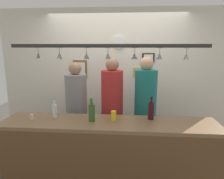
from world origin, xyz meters
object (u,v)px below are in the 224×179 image
Objects in this scene: person_middle_red_shirt at (112,102)px; person_left_grey_shirt at (76,104)px; bottle_soda_clear at (55,111)px; wall_clock at (119,43)px; bottle_champagne_green at (92,112)px; picture_frame_upper_small at (148,58)px; picture_frame_lower_pair at (142,73)px; drink_can at (114,116)px; person_right_teal_shirt at (145,102)px; picture_frame_caricature at (80,69)px; cupcake at (32,117)px; bottle_wine_dark_red at (151,110)px.

person_left_grey_shirt is at bearing -180.00° from person_middle_red_shirt.
bottle_soda_clear is at bearing -139.71° from person_middle_red_shirt.
person_middle_red_shirt is at bearing -95.35° from wall_clock.
picture_frame_upper_small reaches higher than bottle_champagne_green.
picture_frame_upper_small reaches higher than picture_frame_lower_pair.
bottle_champagne_green is 1.66m from wall_clock.
bottle_soda_clear reaches higher than drink_can.
person_right_teal_shirt is 8.05× the size of wall_clock.
wall_clock is at bearing -179.17° from picture_frame_lower_pair.
drink_can is (0.27, 0.05, -0.06)m from bottle_champagne_green.
picture_frame_upper_small reaches higher than picture_frame_caricature.
person_middle_red_shirt is at bearing -46.54° from picture_frame_caricature.
picture_frame_caricature is (-1.19, 0.71, 0.42)m from person_right_teal_shirt.
person_right_teal_shirt is 0.80m from picture_frame_lower_pair.
picture_frame_caricature is 1.17m from picture_frame_lower_pair.
person_middle_red_shirt is 1.13m from picture_frame_upper_small.
cupcake is 1.99m from wall_clock.
bottle_champagne_green is at bearing -71.39° from picture_frame_caricature.
bottle_champagne_green reaches higher than drink_can.
picture_frame_upper_small is 0.73× the size of picture_frame_lower_pair.
bottle_wine_dark_red is 2.46× the size of drink_can.
picture_frame_lower_pair is at bearing 180.00° from picture_frame_upper_small.
cupcake is at bearing -179.74° from bottle_champagne_green.
cupcake is 0.23× the size of picture_frame_caricature.
picture_frame_caricature is at bearing 179.52° from wall_clock.
bottle_soda_clear is 1.05× the size of wall_clock.
person_left_grey_shirt is 1.26m from bottle_wine_dark_red.
picture_frame_lower_pair reaches higher than drink_can.
picture_frame_caricature is 1.55× the size of wall_clock.
person_middle_red_shirt is 7.97× the size of wall_clock.
person_right_teal_shirt is 1.45m from picture_frame_caricature.
bottle_wine_dark_red is 0.76m from bottle_champagne_green.
bottle_champagne_green is 1.36× the size of wall_clock.
picture_frame_upper_small is at bearing 44.91° from bottle_soda_clear.
drink_can is (0.07, -0.64, -0.00)m from person_middle_red_shirt.
picture_frame_lower_pair is 1.36× the size of wall_clock.
person_left_grey_shirt is at bearing -146.53° from picture_frame_lower_pair.
wall_clock reaches higher than drink_can.
person_middle_red_shirt is at bearing 35.48° from cupcake.
picture_frame_caricature reaches higher than drink_can.
person_middle_red_shirt is at bearing 180.00° from person_right_teal_shirt.
picture_frame_upper_small reaches higher than person_right_teal_shirt.
picture_frame_upper_small reaches higher than drink_can.
cupcake is at bearing -120.08° from person_left_grey_shirt.
person_left_grey_shirt is 1.10m from person_right_teal_shirt.
person_right_teal_shirt is at bearing 24.97° from cupcake.
wall_clock is (1.04, 1.40, 0.95)m from cupcake.
bottle_soda_clear is (-1.26, -0.04, -0.03)m from bottle_wine_dark_red.
person_right_teal_shirt reaches higher than picture_frame_lower_pair.
person_right_teal_shirt is 14.52× the size of drink_can.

